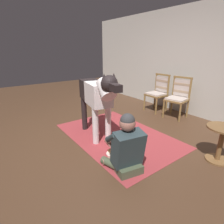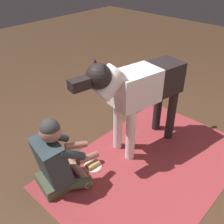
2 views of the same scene
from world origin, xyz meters
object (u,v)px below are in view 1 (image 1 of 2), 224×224
at_px(dining_chair_right_of_pair, 179,95).
at_px(hot_dog_on_plate, 113,153).
at_px(person_sitting_on_floor, 126,148).
at_px(large_dog, 97,96).
at_px(dining_chair_left_of_pair, 158,91).
at_px(round_side_table, 221,141).

bearing_deg(dining_chair_right_of_pair, hot_dog_on_plate, -79.10).
xyz_separation_m(person_sitting_on_floor, large_dog, (-1.05, 0.21, 0.48)).
bearing_deg(hot_dog_on_plate, dining_chair_left_of_pair, 114.71).
xyz_separation_m(dining_chair_right_of_pair, round_side_table, (1.52, -1.14, -0.21)).
height_order(hot_dog_on_plate, round_side_table, round_side_table).
xyz_separation_m(dining_chair_left_of_pair, person_sitting_on_floor, (1.48, -2.40, -0.20)).
bearing_deg(person_sitting_on_floor, large_dog, 168.72).
bearing_deg(large_dog, dining_chair_right_of_pair, 84.88).
xyz_separation_m(person_sitting_on_floor, hot_dog_on_plate, (-0.41, 0.08, -0.32)).
bearing_deg(person_sitting_on_floor, dining_chair_right_of_pair, 109.71).
distance_m(person_sitting_on_floor, round_side_table, 1.42).
bearing_deg(dining_chair_right_of_pair, person_sitting_on_floor, -70.29).
distance_m(dining_chair_left_of_pair, hot_dog_on_plate, 2.60).
bearing_deg(large_dog, hot_dog_on_plate, -11.28).
bearing_deg(person_sitting_on_floor, dining_chair_left_of_pair, 121.65).
height_order(person_sitting_on_floor, round_side_table, person_sitting_on_floor).
distance_m(large_dog, hot_dog_on_plate, 1.03).
distance_m(dining_chair_left_of_pair, dining_chair_right_of_pair, 0.62).
height_order(large_dog, hot_dog_on_plate, large_dog).
bearing_deg(round_side_table, large_dog, -148.66).
distance_m(person_sitting_on_floor, hot_dog_on_plate, 0.53).
distance_m(person_sitting_on_floor, large_dog, 1.18).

